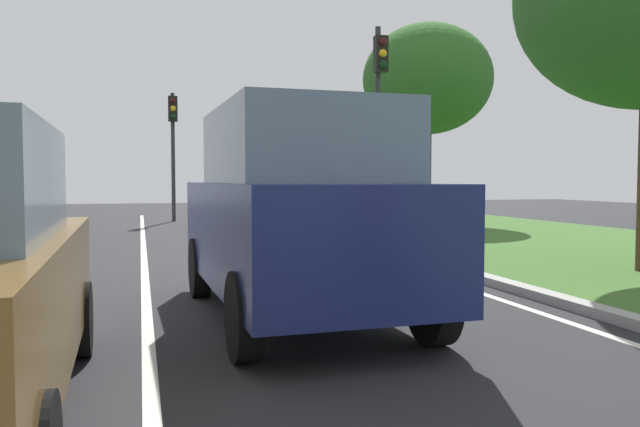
# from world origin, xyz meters

# --- Properties ---
(ground_plane) EXTENTS (60.00, 60.00, 0.00)m
(ground_plane) POSITION_xyz_m (0.00, 14.00, 0.00)
(ground_plane) COLOR #262628
(lane_line_center) EXTENTS (0.12, 32.00, 0.01)m
(lane_line_center) POSITION_xyz_m (-0.70, 14.00, 0.00)
(lane_line_center) COLOR silver
(lane_line_center) RESTS_ON ground
(lane_line_right_edge) EXTENTS (0.12, 32.00, 0.01)m
(lane_line_right_edge) POSITION_xyz_m (3.60, 14.00, 0.00)
(lane_line_right_edge) COLOR silver
(lane_line_right_edge) RESTS_ON ground
(grass_verge_right) EXTENTS (9.00, 48.00, 0.06)m
(grass_verge_right) POSITION_xyz_m (8.50, 14.00, 0.03)
(grass_verge_right) COLOR #3D6628
(grass_verge_right) RESTS_ON ground
(curb_right) EXTENTS (0.24, 48.00, 0.12)m
(curb_right) POSITION_xyz_m (4.10, 14.00, 0.06)
(curb_right) COLOR #9E9B93
(curb_right) RESTS_ON ground
(car_suv_ahead) EXTENTS (2.08, 4.55, 2.28)m
(car_suv_ahead) POSITION_xyz_m (0.89, 9.19, 1.17)
(car_suv_ahead) COLOR navy
(car_suv_ahead) RESTS_ON ground
(traffic_light_near_right) EXTENTS (0.32, 0.50, 5.36)m
(traffic_light_near_right) POSITION_xyz_m (5.07, 17.46, 3.60)
(traffic_light_near_right) COLOR #2D2D2D
(traffic_light_near_right) RESTS_ON ground
(traffic_light_far_median) EXTENTS (0.32, 0.50, 4.62)m
(traffic_light_far_median) POSITION_xyz_m (0.41, 25.77, 3.18)
(traffic_light_far_median) COLOR #2D2D2D
(traffic_light_far_median) RESTS_ON ground
(tree_roadside_far) EXTENTS (4.38, 4.38, 6.77)m
(tree_roadside_far) POSITION_xyz_m (8.67, 22.21, 4.90)
(tree_roadside_far) COLOR #4C331E
(tree_roadside_far) RESTS_ON ground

